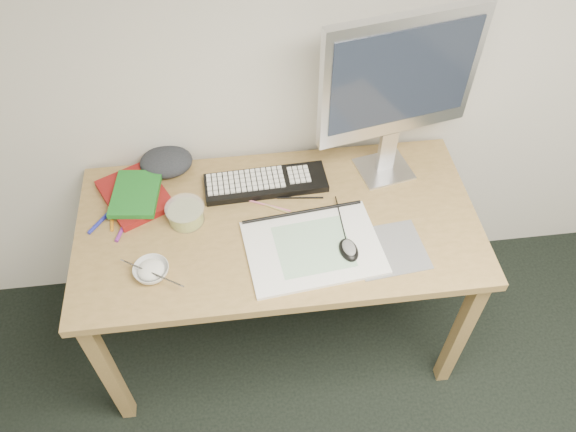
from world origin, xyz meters
name	(u,v)px	position (x,y,z in m)	size (l,w,h in m)	color
desk	(279,237)	(-0.22, 1.43, 0.67)	(1.40, 0.70, 0.75)	#AC874E
mousepad	(389,249)	(0.14, 1.26, 0.75)	(0.23, 0.21, 0.00)	gray
sketchpad	(313,248)	(-0.12, 1.30, 0.76)	(0.44, 0.32, 0.01)	silver
keyboard	(266,183)	(-0.24, 1.61, 0.76)	(0.45, 0.14, 0.03)	black
monitor	(400,82)	(0.21, 1.64, 1.15)	(0.55, 0.20, 0.64)	silver
mouse	(349,248)	(0.00, 1.27, 0.78)	(0.06, 0.10, 0.03)	black
rice_bowl	(152,271)	(-0.65, 1.26, 0.77)	(0.11, 0.11, 0.04)	white
chopsticks	(152,273)	(-0.64, 1.24, 0.79)	(0.02, 0.02, 0.23)	#B1B1B3
fruit_tub	(186,214)	(-0.54, 1.48, 0.78)	(0.14, 0.14, 0.07)	gold
book_red	(135,195)	(-0.72, 1.61, 0.76)	(0.20, 0.27, 0.03)	maroon
book_green	(136,194)	(-0.71, 1.59, 0.79)	(0.16, 0.22, 0.02)	#1C7122
cloth_lump	(166,162)	(-0.61, 1.75, 0.78)	(0.16, 0.14, 0.07)	#23262A
pencil_pink	(266,205)	(-0.25, 1.51, 0.75)	(0.01, 0.01, 0.19)	#D26989
pencil_tan	(282,211)	(-0.20, 1.48, 0.75)	(0.01, 0.01, 0.18)	tan
pencil_black	(300,198)	(-0.13, 1.53, 0.75)	(0.01, 0.01, 0.17)	black
marker_blue	(102,219)	(-0.83, 1.51, 0.76)	(0.01, 0.01, 0.14)	#1E24A4
marker_orange	(112,218)	(-0.80, 1.51, 0.76)	(0.01, 0.01, 0.12)	orange
marker_purple	(124,225)	(-0.75, 1.47, 0.76)	(0.01, 0.01, 0.14)	#782790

